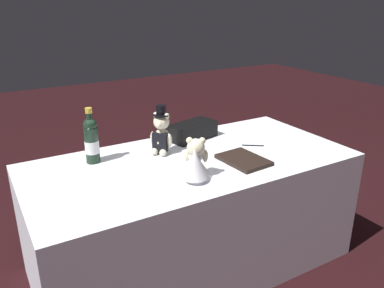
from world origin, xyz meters
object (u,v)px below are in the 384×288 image
at_px(teddy_bear_bride, 196,162).
at_px(gift_case_black, 193,131).
at_px(signing_pen, 252,145).
at_px(guestbook, 244,160).
at_px(champagne_bottle, 91,140).
at_px(teddy_bear_groom, 161,134).

height_order(teddy_bear_bride, gift_case_black, teddy_bear_bride).
bearing_deg(signing_pen, gift_case_black, 129.44).
relative_size(teddy_bear_bride, guestbook, 0.79).
distance_m(signing_pen, guestbook, 0.28).
bearing_deg(champagne_bottle, signing_pen, -15.27).
bearing_deg(gift_case_black, signing_pen, -50.56).
relative_size(champagne_bottle, guestbook, 1.13).
bearing_deg(signing_pen, teddy_bear_groom, 161.23).
height_order(teddy_bear_groom, teddy_bear_bride, teddy_bear_groom).
xyz_separation_m(teddy_bear_bride, gift_case_black, (0.31, 0.56, -0.04)).
bearing_deg(teddy_bear_groom, guestbook, -46.21).
height_order(champagne_bottle, guestbook, champagne_bottle).
bearing_deg(teddy_bear_bride, teddy_bear_groom, 89.18).
xyz_separation_m(teddy_bear_groom, teddy_bear_bride, (-0.01, -0.43, -0.03)).
xyz_separation_m(signing_pen, guestbook, (-0.21, -0.18, 0.01)).
height_order(champagne_bottle, signing_pen, champagne_bottle).
bearing_deg(gift_case_black, guestbook, -83.60).
bearing_deg(signing_pen, guestbook, -139.39).
relative_size(teddy_bear_groom, gift_case_black, 0.84).
bearing_deg(champagne_bottle, guestbook, -30.13).
bearing_deg(gift_case_black, teddy_bear_groom, -156.46).
bearing_deg(champagne_bottle, gift_case_black, 4.46).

